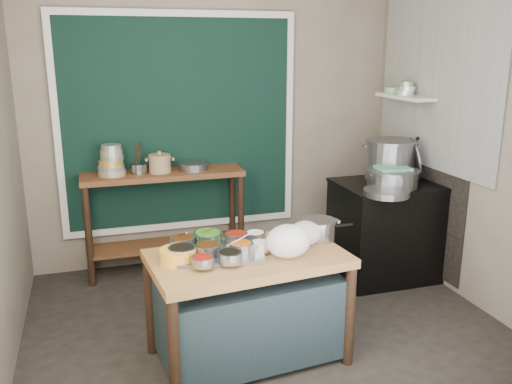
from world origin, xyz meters
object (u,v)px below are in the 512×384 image
object	(u,v)px
ceramic_crock	(160,165)
saucepan	(318,229)
condiment_tray	(220,253)
steamer	(392,178)
back_counter	(165,222)
yellow_basin	(178,256)
prep_table	(248,307)
utensil_cup	(139,169)
stove_block	(387,231)
stock_pot	(390,160)

from	to	relation	value
ceramic_crock	saucepan	bearing A→B (deg)	-59.93
ceramic_crock	condiment_tray	bearing A→B (deg)	-84.42
steamer	back_counter	bearing A→B (deg)	155.45
condiment_tray	yellow_basin	world-z (taller)	yellow_basin
saucepan	ceramic_crock	distance (m)	1.78
prep_table	ceramic_crock	bearing A→B (deg)	95.81
yellow_basin	utensil_cup	world-z (taller)	utensil_cup
condiment_tray	saucepan	size ratio (longest dim) A/B	2.15
stove_block	utensil_cup	size ratio (longest dim) A/B	6.15
saucepan	utensil_cup	bearing A→B (deg)	126.51
prep_table	stock_pot	xyz separation A→B (m)	(1.65, 1.06, 0.69)
back_counter	yellow_basin	distance (m)	1.70
utensil_cup	stock_pot	distance (m)	2.25
condiment_tray	yellow_basin	size ratio (longest dim) A/B	2.41
yellow_basin	steamer	size ratio (longest dim) A/B	0.49
yellow_basin	stock_pot	xyz separation A→B (m)	(2.10, 1.05, 0.27)
back_counter	condiment_tray	bearing A→B (deg)	-85.37
prep_table	stock_pot	distance (m)	2.07
utensil_cup	ceramic_crock	world-z (taller)	ceramic_crock
stove_block	yellow_basin	distance (m)	2.28
condiment_tray	utensil_cup	xyz separation A→B (m)	(-0.34, 1.63, 0.23)
steamer	condiment_tray	bearing A→B (deg)	-155.44
stove_block	steamer	size ratio (longest dim) A/B	1.93
yellow_basin	stock_pot	distance (m)	2.36
prep_table	condiment_tray	bearing A→B (deg)	159.94
ceramic_crock	stock_pot	size ratio (longest dim) A/B	0.45
ceramic_crock	stock_pot	world-z (taller)	stock_pot
stove_block	stock_pot	bearing A→B (deg)	65.53
utensil_cup	ceramic_crock	size ratio (longest dim) A/B	0.70
back_counter	yellow_basin	bearing A→B (deg)	-95.00
back_counter	steamer	bearing A→B (deg)	-24.55
saucepan	stove_block	bearing A→B (deg)	39.38
yellow_basin	saucepan	size ratio (longest dim) A/B	0.89
condiment_tray	stove_block	bearing A→B (deg)	26.94
condiment_tray	stock_pot	size ratio (longest dim) A/B	1.19
prep_table	ceramic_crock	world-z (taller)	ceramic_crock
stove_block	utensil_cup	bearing A→B (deg)	160.95
yellow_basin	stock_pot	bearing A→B (deg)	26.58
saucepan	steamer	bearing A→B (deg)	36.59
condiment_tray	utensil_cup	distance (m)	1.68
condiment_tray	ceramic_crock	xyz separation A→B (m)	(-0.16, 1.62, 0.26)
prep_table	stove_block	world-z (taller)	stove_block
yellow_basin	ceramic_crock	xyz separation A→B (m)	(0.12, 1.66, 0.23)
stock_pot	ceramic_crock	bearing A→B (deg)	162.91
stock_pot	yellow_basin	bearing A→B (deg)	-153.42
steamer	ceramic_crock	bearing A→B (deg)	156.00
utensil_cup	saucepan	bearing A→B (deg)	-55.14
back_counter	utensil_cup	size ratio (longest dim) A/B	9.91
condiment_tray	saucepan	world-z (taller)	saucepan
prep_table	stove_block	distance (m)	1.85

